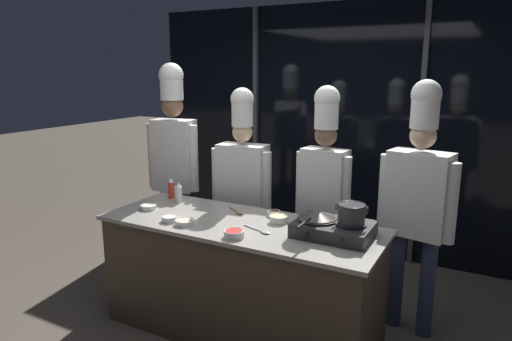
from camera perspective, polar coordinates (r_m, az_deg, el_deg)
ground_plane at (r=3.82m, az=-1.89°, el=-19.27°), size 24.00×24.00×0.00m
window_wall_back at (r=5.12m, az=9.44°, el=5.00°), size 4.38×0.09×2.70m
demo_counter at (r=3.60m, az=-1.94°, el=-13.22°), size 2.14×0.80×0.89m
portable_stove at (r=3.19m, az=9.67°, el=-7.21°), size 0.52×0.39×0.11m
frying_pan at (r=3.20m, az=7.67°, el=-5.52°), size 0.28×0.49×0.05m
stock_pot at (r=3.12m, az=11.84°, el=-5.28°), size 0.21×0.19×0.14m
squeeze_bottle_clear at (r=3.97m, az=-9.67°, el=-2.77°), size 0.06×0.06×0.17m
squeeze_bottle_chili at (r=4.10m, az=-10.56°, el=-2.23°), size 0.05×0.05×0.19m
prep_bowl_bell_pepper at (r=3.14m, az=-2.76°, el=-7.84°), size 0.14×0.14×0.05m
prep_bowl_soy_glaze at (r=3.57m, az=2.27°, el=-5.33°), size 0.10×0.10×0.04m
prep_bowl_garlic at (r=3.84m, az=-13.30°, el=-4.42°), size 0.13×0.13×0.04m
prep_bowl_ginger at (r=3.43m, az=2.80°, el=-6.02°), size 0.14×0.14×0.05m
prep_bowl_onion at (r=3.51m, az=-10.77°, el=-5.91°), size 0.12×0.12×0.04m
prep_bowl_chicken at (r=3.42m, az=-8.89°, el=-6.37°), size 0.15×0.15×0.04m
serving_spoon_slotted at (r=3.66m, az=-2.36°, el=-5.19°), size 0.21×0.15×0.02m
serving_spoon_solid at (r=3.24m, az=0.74°, el=-7.57°), size 0.25×0.11×0.02m
chef_head at (r=4.46m, az=-10.21°, el=2.46°), size 0.52×0.27×2.07m
chef_sous at (r=4.11m, az=-1.69°, el=-0.94°), size 0.58×0.27×1.86m
chef_line at (r=3.79m, az=8.52°, el=-1.20°), size 0.49×0.23×1.89m
chef_pastry at (r=3.59m, az=19.62°, el=-2.72°), size 0.58×0.31×1.95m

